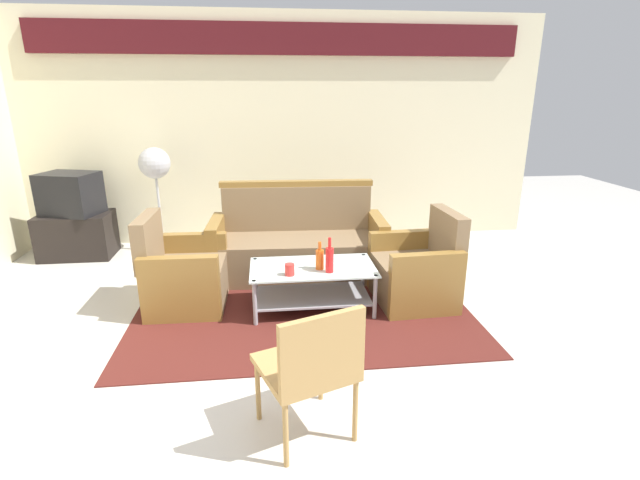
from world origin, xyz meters
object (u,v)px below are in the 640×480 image
at_px(armchair_right, 417,272).
at_px(bottle_orange, 320,259).
at_px(coffee_table, 313,281).
at_px(tv_stand, 77,235).
at_px(television, 70,194).
at_px(wicker_chair, 312,363).
at_px(couch, 298,246).
at_px(cup, 290,270).
at_px(pedestal_fan, 155,169).
at_px(bottle_red, 330,259).
at_px(armchair_left, 183,276).

xyz_separation_m(armchair_right, bottle_orange, (-0.92, -0.12, 0.22)).
bearing_deg(coffee_table, tv_stand, 146.76).
bearing_deg(tv_stand, television, 73.26).
relative_size(armchair_right, wicker_chair, 1.01).
bearing_deg(tv_stand, couch, -18.79).
distance_m(armchair_right, cup, 1.22).
distance_m(couch, pedestal_fan, 1.97).
distance_m(bottle_orange, bottle_red, 0.11).
distance_m(armchair_left, bottle_orange, 1.27).
bearing_deg(television, bottle_red, 162.68).
relative_size(bottle_orange, cup, 2.48).
height_order(coffee_table, tv_stand, tv_stand).
height_order(armchair_right, bottle_red, armchair_right).
xyz_separation_m(tv_stand, pedestal_fan, (0.96, 0.05, 0.75)).
bearing_deg(television, couch, 177.90).
xyz_separation_m(bottle_orange, cup, (-0.27, -0.11, -0.04)).
bearing_deg(bottle_red, armchair_left, 164.70).
xyz_separation_m(coffee_table, bottle_red, (0.13, -0.14, 0.26)).
bearing_deg(cup, bottle_red, 5.44).
bearing_deg(armchair_right, coffee_table, 90.77).
bearing_deg(television, coffee_table, 163.46).
xyz_separation_m(pedestal_fan, wicker_chair, (1.50, -3.42, -0.52)).
relative_size(couch, pedestal_fan, 1.44).
bearing_deg(tv_stand, wicker_chair, -53.90).
height_order(armchair_right, coffee_table, armchair_right).
height_order(armchair_left, pedestal_fan, pedestal_fan).
distance_m(couch, bottle_orange, 0.94).
relative_size(bottle_orange, pedestal_fan, 0.20).
bearing_deg(armchair_right, couch, 50.06).
xyz_separation_m(couch, armchair_left, (-1.09, -0.64, -0.03)).
distance_m(armchair_right, wicker_chair, 2.07).
distance_m(pedestal_fan, wicker_chair, 3.77).
distance_m(bottle_red, cup, 0.35).
xyz_separation_m(bottle_orange, bottle_red, (0.07, -0.08, 0.02)).
relative_size(coffee_table, tv_stand, 1.38).
xyz_separation_m(bottle_red, wicker_chair, (-0.30, -1.51, -0.03)).
xyz_separation_m(bottle_orange, wicker_chair, (-0.22, -1.59, -0.01)).
bearing_deg(pedestal_fan, armchair_left, -72.09).
height_order(coffee_table, wicker_chair, wicker_chair).
relative_size(bottle_red, tv_stand, 0.39).
relative_size(armchair_right, bottle_red, 2.75).
relative_size(couch, television, 2.61).
bearing_deg(bottle_orange, cup, -157.43).
xyz_separation_m(armchair_right, cup, (-1.19, -0.24, 0.17)).
bearing_deg(armchair_right, bottle_red, 100.61).
xyz_separation_m(armchair_right, tv_stand, (-3.60, 1.66, -0.03)).
bearing_deg(television, wicker_chair, 142.82).
bearing_deg(wicker_chair, bottle_orange, 61.37).
relative_size(bottle_orange, wicker_chair, 0.30).
xyz_separation_m(bottle_red, cup, (-0.34, -0.03, -0.07)).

